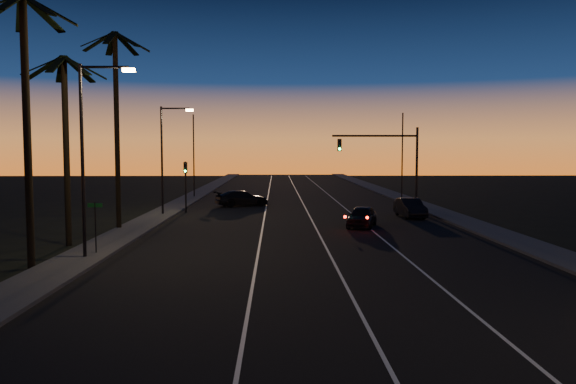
{
  "coord_description": "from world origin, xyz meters",
  "views": [
    {
      "loc": [
        -2.12,
        -5.96,
        5.03
      ],
      "look_at": [
        -1.55,
        20.29,
        3.12
      ],
      "focal_mm": 35.0,
      "sensor_mm": 36.0,
      "label": 1
    }
  ],
  "objects_px": {
    "signal_mast": "(388,154)",
    "cross_car": "(242,198)",
    "right_car": "(410,208)",
    "lead_car": "(362,216)"
  },
  "relations": [
    {
      "from": "signal_mast",
      "to": "cross_car",
      "type": "bearing_deg",
      "value": 156.36
    },
    {
      "from": "right_car",
      "to": "cross_car",
      "type": "relative_size",
      "value": 0.83
    },
    {
      "from": "lead_car",
      "to": "cross_car",
      "type": "relative_size",
      "value": 0.9
    },
    {
      "from": "signal_mast",
      "to": "right_car",
      "type": "height_order",
      "value": "signal_mast"
    },
    {
      "from": "lead_car",
      "to": "cross_car",
      "type": "height_order",
      "value": "cross_car"
    },
    {
      "from": "signal_mast",
      "to": "lead_car",
      "type": "bearing_deg",
      "value": -111.49
    },
    {
      "from": "lead_car",
      "to": "right_car",
      "type": "bearing_deg",
      "value": 49.71
    },
    {
      "from": "signal_mast",
      "to": "lead_car",
      "type": "relative_size",
      "value": 1.47
    },
    {
      "from": "signal_mast",
      "to": "cross_car",
      "type": "relative_size",
      "value": 1.33
    },
    {
      "from": "lead_car",
      "to": "signal_mast",
      "type": "bearing_deg",
      "value": 68.51
    }
  ]
}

